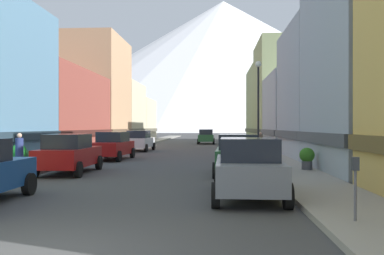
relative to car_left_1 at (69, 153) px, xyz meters
The scene contains 24 objects.
sidewalk_left 23.08m from the car_left_1, 96.10° to the left, with size 2.50×100.00×0.15m, color gray.
sidewalk_right 25.05m from the car_left_1, 66.34° to the left, with size 2.50×100.00×0.15m, color gray.
storefront_left_2 17.36m from the car_left_1, 119.65° to the left, with size 9.91×13.21×6.73m.
storefront_left_3 28.26m from the car_left_1, 105.71° to the left, with size 7.97×9.78×11.91m.
storefront_left_4 37.82m from the car_left_1, 101.40° to the left, with size 7.80×10.32×8.00m.
storefront_left_5 48.08m from the car_left_1, 98.76° to the left, with size 7.53×10.41×6.52m.
storefront_right_2 18.81m from the car_left_1, 30.77° to the left, with size 9.53×8.74×8.70m.
storefront_right_3 25.12m from the car_left_1, 50.06° to the left, with size 9.82×9.62×6.75m.
storefront_right_4 33.64m from the car_left_1, 61.03° to the left, with size 9.96×9.99×11.69m.
storefront_right_5 43.59m from the car_left_1, 69.14° to the left, with size 8.62×12.53×10.28m.
car_left_1 is the anchor object (origin of this frame).
car_left_2 7.77m from the car_left_1, 89.99° to the left, with size 2.24×4.48×1.78m.
car_left_3 17.10m from the car_left_1, 90.01° to the left, with size 2.22×4.47×1.78m.
car_right_0 9.73m from the car_left_1, 38.70° to the right, with size 2.13×4.43×1.78m.
car_right_1 7.60m from the car_left_1, ahead, with size 2.20×4.46×1.78m.
car_driving_0 32.81m from the car_left_1, 80.53° to the left, with size 2.06×4.40×1.78m.
parking_meter_near 13.52m from the car_left_1, 45.05° to the right, with size 0.14×0.10×1.33m.
potted_plant_0 4.02m from the car_left_1, 143.11° to the left, with size 0.50×0.50×0.79m.
potted_plant_1 10.83m from the car_left_1, ahead, with size 0.68×0.68×1.00m.
potted_plant_2 3.66m from the car_left_1, 151.12° to the left, with size 0.74×0.74×1.10m.
pedestrian_1 2.47m from the car_left_1, behind, with size 0.36×0.36×1.66m.
pedestrian_2 16.96m from the car_left_1, 53.67° to the left, with size 0.36×0.36×1.57m.
streetlamp_right 11.60m from the car_left_1, 35.12° to the left, with size 0.36×0.36×5.86m.
mountain_backdrop 251.46m from the car_left_1, 87.46° to the left, with size 261.65×261.65×82.80m, color silver.
Camera 1 is at (2.87, -6.27, 2.11)m, focal length 38.71 mm.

